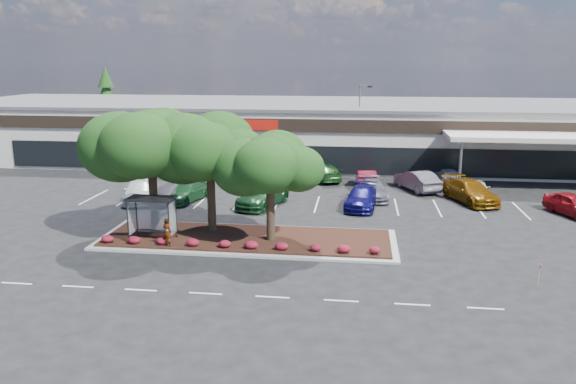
# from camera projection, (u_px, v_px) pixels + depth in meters

# --- Properties ---
(ground) EXTENTS (160.00, 160.00, 0.00)m
(ground) POSITION_uv_depth(u_px,v_px,m) (269.00, 266.00, 30.07)
(ground) COLOR black
(ground) RESTS_ON ground
(retail_store) EXTENTS (80.40, 25.20, 6.25)m
(retail_store) POSITION_uv_depth(u_px,v_px,m) (319.00, 130.00, 62.07)
(retail_store) COLOR beige
(retail_store) RESTS_ON ground
(landscape_island) EXTENTS (18.00, 6.00, 0.26)m
(landscape_island) POSITION_uv_depth(u_px,v_px,m) (247.00, 239.00, 34.16)
(landscape_island) COLOR #A2A19D
(landscape_island) RESTS_ON ground
(lane_markings) EXTENTS (33.12, 20.06, 0.01)m
(lane_markings) POSITION_uv_depth(u_px,v_px,m) (291.00, 214.00, 40.15)
(lane_markings) COLOR silver
(lane_markings) RESTS_ON ground
(shrub_row) EXTENTS (17.00, 0.80, 0.50)m
(shrub_row) POSITION_uv_depth(u_px,v_px,m) (240.00, 244.00, 32.04)
(shrub_row) COLOR maroon
(shrub_row) RESTS_ON landscape_island
(bus_shelter) EXTENTS (2.75, 1.55, 2.59)m
(bus_shelter) POSITION_uv_depth(u_px,v_px,m) (152.00, 206.00, 33.33)
(bus_shelter) COLOR black
(bus_shelter) RESTS_ON landscape_island
(island_tree_west) EXTENTS (7.20, 7.20, 7.89)m
(island_tree_west) POSITION_uv_depth(u_px,v_px,m) (152.00, 169.00, 34.45)
(island_tree_west) COLOR #16330E
(island_tree_west) RESTS_ON landscape_island
(island_tree_mid) EXTENTS (6.60, 6.60, 7.32)m
(island_tree_mid) POSITION_uv_depth(u_px,v_px,m) (211.00, 173.00, 34.75)
(island_tree_mid) COLOR #16330E
(island_tree_mid) RESTS_ON landscape_island
(island_tree_east) EXTENTS (5.80, 5.80, 6.50)m
(island_tree_east) POSITION_uv_depth(u_px,v_px,m) (270.00, 187.00, 32.90)
(island_tree_east) COLOR #16330E
(island_tree_east) RESTS_ON landscape_island
(conifer_north_west) EXTENTS (4.40, 4.40, 10.00)m
(conifer_north_west) POSITION_uv_depth(u_px,v_px,m) (107.00, 103.00, 77.07)
(conifer_north_west) COLOR #16330E
(conifer_north_west) RESTS_ON ground
(person_waiting) EXTENTS (0.71, 0.60, 1.64)m
(person_waiting) POSITION_uv_depth(u_px,v_px,m) (167.00, 232.00, 32.35)
(person_waiting) COLOR #594C47
(person_waiting) RESTS_ON landscape_island
(light_pole) EXTENTS (1.40, 0.83, 8.45)m
(light_pole) POSITION_uv_depth(u_px,v_px,m) (360.00, 133.00, 55.63)
(light_pole) COLOR #A2A19D
(light_pole) RESTS_ON ground
(survey_stake) EXTENTS (0.08, 0.14, 1.13)m
(survey_stake) POSITION_uv_depth(u_px,v_px,m) (540.00, 272.00, 27.26)
(survey_stake) COLOR tan
(survey_stake) RESTS_ON ground
(car_0) EXTENTS (3.73, 5.86, 1.58)m
(car_0) POSITION_uv_depth(u_px,v_px,m) (139.00, 191.00, 43.87)
(car_0) COLOR white
(car_0) RESTS_ON ground
(car_1) EXTENTS (2.95, 4.92, 1.33)m
(car_1) POSITION_uv_depth(u_px,v_px,m) (169.00, 193.00, 43.48)
(car_1) COLOR slate
(car_1) RESTS_ON ground
(car_2) EXTENTS (3.20, 5.17, 1.40)m
(car_2) POSITION_uv_depth(u_px,v_px,m) (187.00, 192.00, 43.73)
(car_2) COLOR #1E5028
(car_2) RESTS_ON ground
(car_3) EXTENTS (3.96, 6.19, 1.67)m
(car_3) POSITION_uv_depth(u_px,v_px,m) (263.00, 195.00, 42.27)
(car_3) COLOR #16431F
(car_3) RESTS_ON ground
(car_4) EXTENTS (2.78, 5.53, 1.54)m
(car_4) POSITION_uv_depth(u_px,v_px,m) (362.00, 197.00, 41.76)
(car_4) COLOR #0E0B54
(car_4) RESTS_ON ground
(car_5) EXTENTS (2.54, 5.14, 1.44)m
(car_5) POSITION_uv_depth(u_px,v_px,m) (373.00, 190.00, 44.49)
(car_5) COLOR slate
(car_5) RESTS_ON ground
(car_6) EXTENTS (4.26, 6.26, 1.68)m
(car_6) POSITION_uv_depth(u_px,v_px,m) (471.00, 192.00, 43.34)
(car_6) COLOR #6E4107
(car_6) RESTS_ON ground
(car_8) EXTENTS (3.52, 5.00, 1.58)m
(car_8) POSITION_uv_depth(u_px,v_px,m) (573.00, 205.00, 39.61)
(car_8) COLOR maroon
(car_8) RESTS_ON ground
(car_9) EXTENTS (3.03, 4.61, 1.46)m
(car_9) POSITION_uv_depth(u_px,v_px,m) (194.00, 171.00, 51.78)
(car_9) COLOR navy
(car_9) RESTS_ON ground
(car_10) EXTENTS (3.37, 5.64, 1.53)m
(car_10) POSITION_uv_depth(u_px,v_px,m) (251.00, 177.00, 49.01)
(car_10) COLOR silver
(car_10) RESTS_ON ground
(car_11) EXTENTS (3.21, 4.79, 1.52)m
(car_11) POSITION_uv_depth(u_px,v_px,m) (259.00, 173.00, 51.06)
(car_11) COLOR maroon
(car_11) RESTS_ON ground
(car_12) EXTENTS (3.89, 5.68, 1.53)m
(car_12) POSITION_uv_depth(u_px,v_px,m) (324.00, 172.00, 51.32)
(car_12) COLOR #215320
(car_12) RESTS_ON ground
(car_13) EXTENTS (1.84, 4.63, 1.50)m
(car_13) POSITION_uv_depth(u_px,v_px,m) (366.00, 179.00, 48.53)
(car_13) COLOR maroon
(car_13) RESTS_ON ground
(car_14) EXTENTS (3.77, 5.41, 1.69)m
(car_14) POSITION_uv_depth(u_px,v_px,m) (417.00, 180.00, 47.30)
(car_14) COLOR slate
(car_14) RESTS_ON ground
(car_15) EXTENTS (2.13, 4.51, 1.49)m
(car_15) POSITION_uv_depth(u_px,v_px,m) (448.00, 176.00, 49.57)
(car_15) COLOR #9B9EA5
(car_15) RESTS_ON ground
(car_16) EXTENTS (2.10, 4.66, 1.32)m
(car_16) POSITION_uv_depth(u_px,v_px,m) (475.00, 188.00, 45.51)
(car_16) COLOR silver
(car_16) RESTS_ON ground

